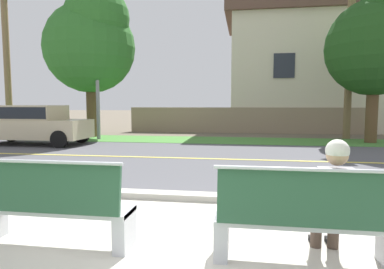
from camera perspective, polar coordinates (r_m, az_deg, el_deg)
ground_plane at (r=11.13m, az=4.98°, el=-2.98°), size 140.00×140.00×0.00m
sidewalk_pavement at (r=3.81m, az=-3.26°, el=-19.31°), size 44.00×3.60×0.01m
curb_edge at (r=5.60m, az=0.99°, el=-10.65°), size 44.00×0.30×0.11m
street_asphalt at (r=9.65m, az=4.38°, el=-4.22°), size 52.00×8.00×0.01m
road_centre_line at (r=9.65m, az=4.38°, el=-4.19°), size 48.00×0.14×0.01m
far_verge_grass at (r=14.60m, az=5.92°, el=-1.00°), size 48.00×2.80×0.02m
bench_left at (r=4.05m, az=-22.99°, el=-11.51°), size 1.77×0.48×1.01m
bench_right at (r=3.52m, az=18.84°, el=-13.87°), size 1.77×0.48×1.01m
seated_person_grey at (r=3.68m, az=23.03°, el=-9.57°), size 0.52×0.68×1.25m
car_beige_near at (r=14.45m, az=-25.64°, el=1.82°), size 4.30×1.86×1.54m
streetlamp at (r=15.92m, az=-15.80°, el=15.23°), size 0.24×2.10×7.77m
shade_tree_far_left at (r=16.90m, az=-16.84°, el=15.15°), size 4.25×4.25×7.02m
shade_tree_left at (r=15.61m, az=29.45°, el=13.96°), size 3.86×3.86×6.36m
palm_tree_short at (r=20.26m, az=-29.53°, el=18.77°), size 2.09×1.98×8.17m
garden_wall at (r=18.49m, az=9.23°, el=2.43°), size 13.00×0.36×1.40m
house_across_street at (r=22.20m, az=20.50°, el=10.22°), size 10.96×6.91×7.18m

